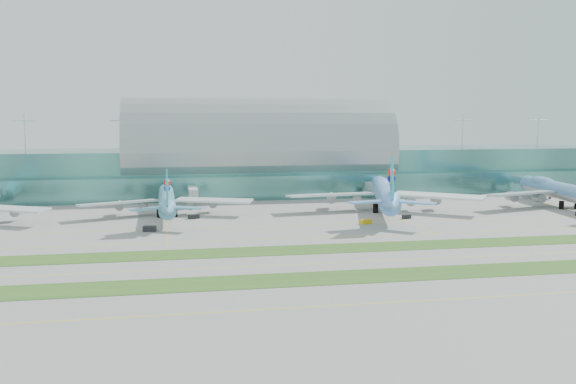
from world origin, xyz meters
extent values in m
plane|color=gray|center=(0.00, 0.00, 0.00)|extent=(700.00, 700.00, 0.00)
cube|color=#3D7A75|center=(0.00, 130.00, 10.00)|extent=(340.00, 42.00, 20.00)
cube|color=#3D7A75|center=(0.00, 106.00, 5.00)|extent=(340.00, 8.00, 10.00)
ellipsoid|color=#9EA5A8|center=(0.00, 130.00, 20.00)|extent=(340.00, 46.20, 16.17)
cylinder|color=white|center=(0.00, 130.00, 28.00)|extent=(0.80, 0.80, 16.00)
cube|color=#B2B7B7|center=(-31.00, 95.00, 5.50)|extent=(3.50, 22.00, 3.00)
cylinder|color=black|center=(-31.00, 85.00, 2.00)|extent=(1.00, 1.00, 4.00)
cube|color=#B2B7B7|center=(44.00, 95.00, 5.50)|extent=(3.50, 22.00, 3.00)
cylinder|color=black|center=(44.00, 85.00, 2.00)|extent=(1.00, 1.00, 4.00)
cube|color=#B2B7B7|center=(119.00, 95.00, 5.50)|extent=(3.50, 22.00, 3.00)
cylinder|color=black|center=(119.00, 85.00, 2.00)|extent=(1.00, 1.00, 4.00)
cube|color=#2D591E|center=(0.00, -28.00, 0.04)|extent=(420.00, 12.00, 0.08)
cube|color=#2D591E|center=(0.00, 2.00, 0.04)|extent=(420.00, 12.00, 0.08)
cube|color=yellow|center=(0.00, -48.00, 0.01)|extent=(420.00, 0.35, 0.01)
cube|color=yellow|center=(0.00, -14.00, 0.01)|extent=(420.00, 0.35, 0.01)
cube|color=yellow|center=(0.00, 18.00, 0.01)|extent=(420.00, 0.35, 0.01)
cube|color=yellow|center=(0.00, 40.00, 0.01)|extent=(420.00, 0.35, 0.01)
cube|color=silver|center=(-91.05, 58.16, 5.19)|extent=(27.35, 18.87, 1.11)
cylinder|color=#94969C|center=(-94.61, 63.47, 3.28)|extent=(3.60, 5.30, 3.10)
cylinder|color=#5CA7CC|center=(-41.10, 68.14, 5.56)|extent=(6.20, 56.60, 5.65)
ellipsoid|color=#5CA7CC|center=(-41.25, 83.97, 7.12)|extent=(5.54, 17.24, 4.03)
cone|color=#5CA7CC|center=(-41.40, 98.60, 5.56)|extent=(5.70, 4.61, 5.65)
cone|color=#5CA7CC|center=(-40.79, 36.22, 6.66)|extent=(5.45, 8.26, 5.37)
cube|color=silver|center=(-57.50, 66.16, 5.20)|extent=(27.90, 16.84, 1.11)
cylinder|color=gray|center=(-53.44, 71.12, 3.28)|extent=(3.15, 5.05, 3.10)
cube|color=silver|center=(-24.67, 66.48, 5.20)|extent=(27.98, 16.40, 1.11)
cylinder|color=gray|center=(-28.82, 71.36, 3.28)|extent=(3.15, 5.05, 3.10)
cube|color=#2CABC6|center=(-40.81, 38.05, 12.40)|extent=(0.66, 11.99, 13.15)
cylinder|color=white|center=(-40.82, 38.96, 13.77)|extent=(0.86, 4.39, 4.38)
cylinder|color=black|center=(-41.31, 89.63, 1.37)|extent=(1.64, 1.64, 2.74)
cylinder|color=black|center=(-43.80, 64.47, 1.37)|extent=(1.64, 1.64, 2.74)
cylinder|color=black|center=(-38.33, 64.52, 1.37)|extent=(1.64, 1.64, 2.74)
cylinder|color=#6FA9F6|center=(37.74, 63.92, 6.61)|extent=(24.44, 66.58, 6.72)
ellipsoid|color=#6FA9F6|center=(42.77, 82.06, 8.46)|extent=(11.62, 21.40, 4.79)
cone|color=#6FA9F6|center=(47.42, 98.82, 6.61)|extent=(7.93, 7.02, 6.72)
cone|color=#6FA9F6|center=(27.60, 27.34, 7.92)|extent=(8.76, 11.11, 6.39)
cube|color=white|center=(18.35, 67.04, 6.18)|extent=(33.25, 11.80, 1.32)
cylinder|color=#909298|center=(24.62, 71.38, 3.90)|extent=(5.15, 6.73, 3.69)
cube|color=white|center=(55.97, 56.61, 6.18)|extent=(30.78, 26.28, 1.32)
cylinder|color=#909298|center=(52.83, 63.56, 3.90)|extent=(5.15, 6.73, 3.69)
cube|color=#30B8D6|center=(28.18, 29.43, 14.75)|extent=(4.44, 13.91, 15.63)
cylinder|color=silver|center=(28.47, 30.48, 16.37)|extent=(2.33, 5.28, 5.21)
cylinder|color=black|center=(44.57, 88.54, 1.63)|extent=(1.95, 1.95, 3.25)
cylinder|color=black|center=(33.45, 60.61, 1.63)|extent=(1.95, 1.95, 3.25)
cylinder|color=black|center=(39.72, 58.87, 1.63)|extent=(1.95, 1.95, 3.25)
cylinder|color=#5D94CD|center=(109.08, 60.53, 6.26)|extent=(12.81, 63.90, 6.36)
ellipsoid|color=#5D94CD|center=(110.89, 78.24, 8.00)|extent=(7.98, 19.84, 4.53)
cone|color=#5D94CD|center=(112.57, 94.61, 6.26)|extent=(6.85, 5.75, 6.36)
cube|color=silver|center=(90.51, 60.38, 5.85)|extent=(31.70, 15.97, 1.25)
cylinder|color=gray|center=(95.66, 65.41, 3.69)|extent=(4.04, 5.97, 3.49)
cylinder|color=black|center=(111.54, 84.57, 1.54)|extent=(1.85, 1.85, 3.08)
cylinder|color=black|center=(105.60, 56.77, 1.54)|extent=(1.85, 1.85, 3.08)
cube|color=black|center=(-46.32, 36.98, 0.84)|extent=(4.18, 2.88, 1.67)
cube|color=black|center=(-32.12, 59.45, 0.72)|extent=(4.02, 3.08, 1.43)
cube|color=gold|center=(22.68, 37.90, 0.76)|extent=(3.88, 2.76, 1.52)
cube|color=black|center=(39.63, 45.81, 0.69)|extent=(3.30, 2.15, 1.39)
camera|label=1|loc=(-40.33, -159.94, 34.96)|focal=40.00mm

